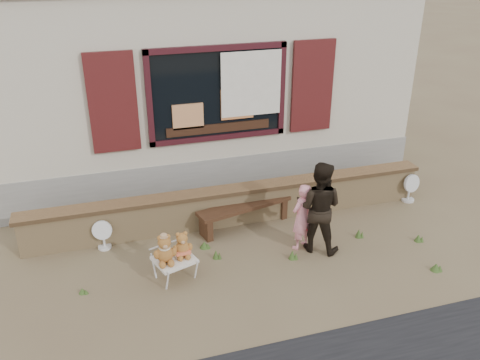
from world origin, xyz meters
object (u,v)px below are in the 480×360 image
object	(u,v)px
teddy_bear_right	(182,244)
adult	(319,207)
child	(302,217)
bench	(244,210)
folding_chair	(174,260)
teddy_bear_left	(165,248)

from	to	relation	value
teddy_bear_right	adult	world-z (taller)	adult
child	bench	bearing A→B (deg)	-79.05
folding_chair	child	world-z (taller)	child
folding_chair	child	bearing A→B (deg)	-11.61
teddy_bear_left	adult	bearing A→B (deg)	-14.03
child	teddy_bear_right	bearing A→B (deg)	-20.43
bench	teddy_bear_left	bearing A→B (deg)	-156.36
folding_chair	child	distance (m)	2.11
teddy_bear_right	adult	distance (m)	2.19
teddy_bear_right	adult	size ratio (longest dim) A/B	0.27
adult	child	bearing A→B (deg)	11.88
bench	adult	xyz separation A→B (m)	(0.90, -0.99, 0.44)
child	folding_chair	bearing A→B (deg)	-19.61
child	adult	bearing A→B (deg)	129.18
folding_chair	teddy_bear_left	size ratio (longest dim) A/B	1.49
child	adult	distance (m)	0.32
bench	folding_chair	bearing A→B (deg)	-154.91
teddy_bear_right	child	world-z (taller)	child
folding_chair	teddy_bear_right	xyz separation A→B (m)	(0.13, 0.04, 0.23)
bench	child	bearing A→B (deg)	-66.37
adult	bench	bearing A→B (deg)	-11.20
folding_chair	bench	bearing A→B (deg)	20.40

